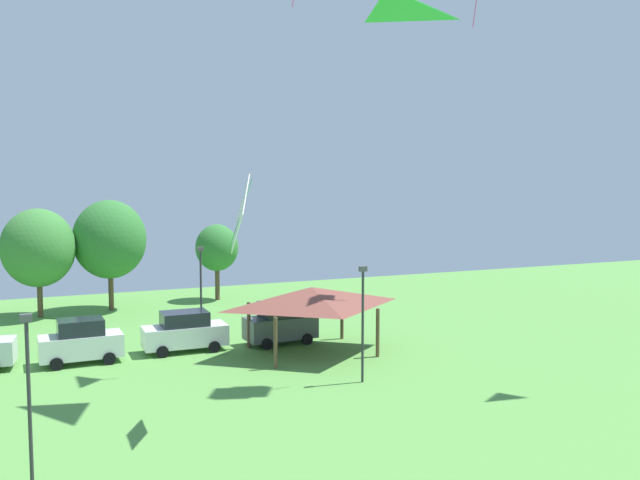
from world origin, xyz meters
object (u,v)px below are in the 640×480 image
Objects in this scene: parked_car_third_from_left at (185,331)px; light_post_1 at (201,288)px; parked_car_second_from_left at (81,341)px; light_post_2 at (363,316)px; light_post_0 at (29,387)px; treeline_tree_2 at (38,248)px; kite_flying_9 at (285,14)px; parked_car_rightmost_in_row at (280,323)px; treeline_tree_3 at (110,239)px; treeline_tree_4 at (217,248)px; park_pavilion at (312,296)px; kite_flying_11 at (241,214)px; kite_flying_3 at (364,59)px.

light_post_1 reaches higher than parked_car_third_from_left.
parked_car_second_from_left is 0.76× the size of light_post_2.
treeline_tree_2 reaches higher than light_post_0.
parked_car_rightmost_in_row is (2.41, 7.57, -15.40)m from kite_flying_9.
kite_flying_9 is 0.61× the size of light_post_1.
treeline_tree_3 reaches higher than light_post_2.
treeline_tree_4 is (8.16, 1.16, -1.04)m from treeline_tree_3.
treeline_tree_4 is at bearing 91.51° from light_post_2.
park_pavilion is 1.40× the size of light_post_0.
kite_flying_11 is 0.40× the size of park_pavilion.
treeline_tree_4 is at bearing 65.39° from light_post_0.
light_post_2 is at bearing -64.41° from light_post_1.
treeline_tree_2 reaches higher than park_pavilion.
light_post_0 is (-10.80, -6.47, -13.55)m from kite_flying_9.
treeline_tree_2 is (-8.48, 11.57, 1.61)m from light_post_1.
park_pavilion is (3.30, 5.02, -13.52)m from kite_flying_9.
kite_flying_9 is 25.32m from treeline_tree_3.
parked_car_rightmost_in_row is at bearing -2.07° from parked_car_second_from_left.
treeline_tree_2 is at bearing 105.83° from kite_flying_3.
treeline_tree_3 reaches higher than parked_car_third_from_left.
kite_flying_3 is 14.26m from light_post_2.
parked_car_second_from_left is 7.30m from light_post_1.
kite_flying_3 is 34.66m from treeline_tree_4.
light_post_2 is (6.66, 2.94, -5.00)m from kite_flying_11.
kite_flying_9 reaches higher than parked_car_third_from_left.
parked_car_second_from_left is at bearing 113.96° from kite_flying_11.
treeline_tree_2 is 4.83m from treeline_tree_3.
treeline_tree_2 is (-13.56, 22.16, 1.68)m from light_post_2.
treeline_tree_3 is at bearing 106.81° from light_post_1.
parked_car_third_from_left is 15.45m from treeline_tree_2.
light_post_1 is at bearing -108.24° from treeline_tree_4.
light_post_2 is 24.62m from treeline_tree_3.
light_post_0 is 0.67× the size of treeline_tree_3.
kite_flying_3 reaches higher than parked_car_third_from_left.
kite_flying_9 is 0.42× the size of treeline_tree_3.
light_post_2 is (0.96, -8.55, 1.91)m from parked_car_rightmost_in_row.
light_post_0 is (-7.51, -2.55, -5.05)m from kite_flying_11.
park_pavilion is at bearing 90.71° from light_post_2.
kite_flying_3 is 1.07× the size of kite_flying_9.
treeline_tree_4 reaches higher than light_post_1.
light_post_1 is (-1.70, 9.61, -13.43)m from kite_flying_9.
treeline_tree_3 is at bearing -171.91° from treeline_tree_4.
kite_flying_9 is 0.45× the size of treeline_tree_2.
treeline_tree_4 is (11.16, 15.45, 2.98)m from parked_car_second_from_left.
parked_car_second_from_left is 0.77× the size of light_post_0.
kite_flying_11 is at bearing -102.58° from treeline_tree_4.
parked_car_second_from_left is at bearing 175.43° from parked_car_rightmost_in_row.
parked_car_rightmost_in_row is 5.00m from light_post_1.
light_post_1 is 14.21m from treeline_tree_4.
light_post_1 is at bearing 137.46° from park_pavilion.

